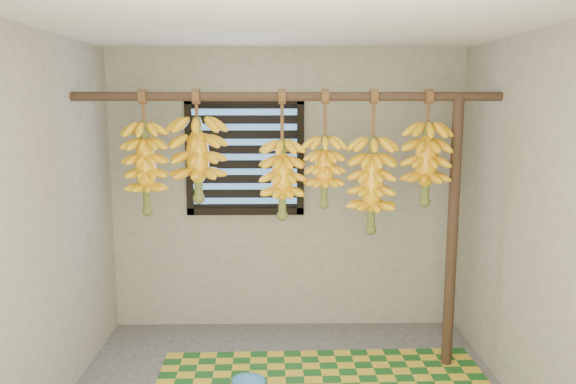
{
  "coord_description": "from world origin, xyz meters",
  "views": [
    {
      "loc": [
        -0.06,
        -3.26,
        1.98
      ],
      "look_at": [
        0.0,
        0.55,
        1.35
      ],
      "focal_mm": 35.0,
      "sensor_mm": 36.0,
      "label": 1
    }
  ],
  "objects_px": {
    "banana_bunch_b": "(198,159)",
    "banana_bunch_f": "(426,164)",
    "banana_bunch_c": "(282,179)",
    "banana_bunch_d": "(324,171)",
    "banana_bunch_a": "(146,168)",
    "plastic_bag": "(248,381)",
    "banana_bunch_e": "(372,185)",
    "support_post": "(452,236)"
  },
  "relations": [
    {
      "from": "banana_bunch_b",
      "to": "banana_bunch_f",
      "type": "bearing_deg",
      "value": 0.0
    },
    {
      "from": "banana_bunch_c",
      "to": "banana_bunch_d",
      "type": "relative_size",
      "value": 1.1
    },
    {
      "from": "banana_bunch_a",
      "to": "banana_bunch_b",
      "type": "distance_m",
      "value": 0.38
    },
    {
      "from": "plastic_bag",
      "to": "banana_bunch_e",
      "type": "distance_m",
      "value": 1.62
    },
    {
      "from": "banana_bunch_a",
      "to": "banana_bunch_d",
      "type": "distance_m",
      "value": 1.27
    },
    {
      "from": "plastic_bag",
      "to": "banana_bunch_e",
      "type": "height_order",
      "value": "banana_bunch_e"
    },
    {
      "from": "banana_bunch_c",
      "to": "banana_bunch_f",
      "type": "bearing_deg",
      "value": 0.0
    },
    {
      "from": "support_post",
      "to": "banana_bunch_e",
      "type": "distance_m",
      "value": 0.71
    },
    {
      "from": "banana_bunch_e",
      "to": "banana_bunch_c",
      "type": "bearing_deg",
      "value": -180.0
    },
    {
      "from": "plastic_bag",
      "to": "banana_bunch_a",
      "type": "distance_m",
      "value": 1.65
    },
    {
      "from": "banana_bunch_c",
      "to": "plastic_bag",
      "type": "bearing_deg",
      "value": -123.67
    },
    {
      "from": "support_post",
      "to": "banana_bunch_f",
      "type": "xyz_separation_m",
      "value": [
        -0.21,
        0.0,
        0.53
      ]
    },
    {
      "from": "support_post",
      "to": "banana_bunch_a",
      "type": "bearing_deg",
      "value": 180.0
    },
    {
      "from": "banana_bunch_a",
      "to": "banana_bunch_e",
      "type": "distance_m",
      "value": 1.61
    },
    {
      "from": "banana_bunch_c",
      "to": "banana_bunch_b",
      "type": "bearing_deg",
      "value": 180.0
    },
    {
      "from": "plastic_bag",
      "to": "banana_bunch_e",
      "type": "xyz_separation_m",
      "value": [
        0.88,
        0.36,
        1.31
      ]
    },
    {
      "from": "banana_bunch_e",
      "to": "support_post",
      "type": "bearing_deg",
      "value": 0.0
    },
    {
      "from": "banana_bunch_f",
      "to": "banana_bunch_c",
      "type": "bearing_deg",
      "value": -180.0
    },
    {
      "from": "plastic_bag",
      "to": "banana_bunch_a",
      "type": "height_order",
      "value": "banana_bunch_a"
    },
    {
      "from": "banana_bunch_c",
      "to": "banana_bunch_d",
      "type": "distance_m",
      "value": 0.3
    },
    {
      "from": "banana_bunch_c",
      "to": "banana_bunch_a",
      "type": "bearing_deg",
      "value": 180.0
    },
    {
      "from": "banana_bunch_d",
      "to": "banana_bunch_e",
      "type": "bearing_deg",
      "value": 0.0
    },
    {
      "from": "banana_bunch_c",
      "to": "banana_bunch_f",
      "type": "relative_size",
      "value": 1.12
    },
    {
      "from": "support_post",
      "to": "banana_bunch_c",
      "type": "xyz_separation_m",
      "value": [
        -1.24,
        -0.0,
        0.42
      ]
    },
    {
      "from": "support_post",
      "to": "banana_bunch_b",
      "type": "bearing_deg",
      "value": 180.0
    },
    {
      "from": "support_post",
      "to": "banana_bunch_b",
      "type": "height_order",
      "value": "banana_bunch_b"
    },
    {
      "from": "plastic_bag",
      "to": "banana_bunch_c",
      "type": "distance_m",
      "value": 1.43
    },
    {
      "from": "support_post",
      "to": "banana_bunch_a",
      "type": "distance_m",
      "value": 2.26
    },
    {
      "from": "banana_bunch_c",
      "to": "banana_bunch_e",
      "type": "relative_size",
      "value": 0.9
    },
    {
      "from": "banana_bunch_a",
      "to": "banana_bunch_f",
      "type": "bearing_deg",
      "value": 0.0
    },
    {
      "from": "banana_bunch_a",
      "to": "banana_bunch_f",
      "type": "height_order",
      "value": "same"
    },
    {
      "from": "banana_bunch_a",
      "to": "banana_bunch_c",
      "type": "distance_m",
      "value": 0.97
    },
    {
      "from": "support_post",
      "to": "banana_bunch_a",
      "type": "relative_size",
      "value": 2.27
    },
    {
      "from": "banana_bunch_e",
      "to": "banana_bunch_a",
      "type": "bearing_deg",
      "value": 180.0
    },
    {
      "from": "banana_bunch_b",
      "to": "banana_bunch_c",
      "type": "relative_size",
      "value": 0.86
    },
    {
      "from": "banana_bunch_a",
      "to": "banana_bunch_e",
      "type": "height_order",
      "value": "same"
    },
    {
      "from": "banana_bunch_c",
      "to": "banana_bunch_e",
      "type": "xyz_separation_m",
      "value": [
        0.64,
        0.0,
        -0.05
      ]
    },
    {
      "from": "banana_bunch_a",
      "to": "banana_bunch_c",
      "type": "bearing_deg",
      "value": -0.0
    },
    {
      "from": "support_post",
      "to": "banana_bunch_c",
      "type": "relative_size",
      "value": 2.18
    },
    {
      "from": "support_post",
      "to": "plastic_bag",
      "type": "distance_m",
      "value": 1.79
    },
    {
      "from": "banana_bunch_f",
      "to": "banana_bunch_e",
      "type": "bearing_deg",
      "value": 180.0
    },
    {
      "from": "banana_bunch_c",
      "to": "banana_bunch_d",
      "type": "bearing_deg",
      "value": 0.0
    }
  ]
}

